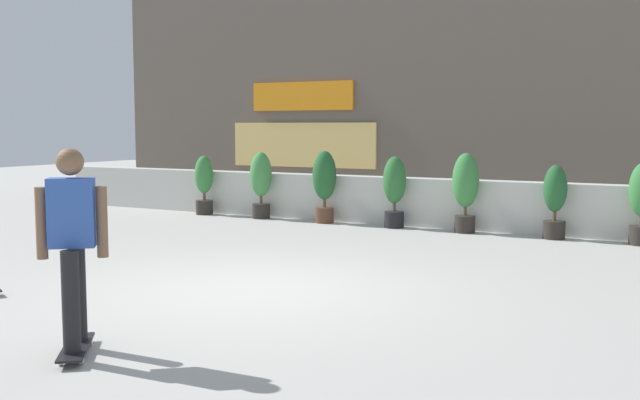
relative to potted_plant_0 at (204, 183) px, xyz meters
name	(u,v)px	position (x,y,z in m)	size (l,w,h in m)	color
ground_plane	(258,289)	(4.98, -5.55, -0.67)	(48.00, 48.00, 0.00)	#B2AFA8
planter_wall	(435,203)	(4.98, 0.45, -0.22)	(18.00, 0.40, 0.90)	beige
building_backdrop	(496,65)	(4.97, 4.45, 2.57)	(20.00, 2.08, 6.50)	#60564C
potted_plant_0	(204,183)	(0.00, 0.00, 0.00)	(0.39, 0.39, 1.24)	#2D2823
potted_plant_1	(261,181)	(1.43, 0.00, 0.09)	(0.44, 0.44, 1.35)	#2D2823
potted_plant_2	(324,182)	(2.89, 0.00, 0.12)	(0.46, 0.46, 1.40)	brown
potted_plant_3	(394,188)	(4.35, 0.00, 0.06)	(0.42, 0.42, 1.31)	black
potted_plant_4	(466,187)	(5.69, 0.00, 0.13)	(0.46, 0.46, 1.40)	#2D2823
potted_plant_5	(555,199)	(7.21, 0.00, -0.01)	(0.38, 0.38, 1.23)	#2D2823
skater_mid_plaza	(73,241)	(5.01, -8.33, 0.27)	(0.65, 0.75, 1.70)	black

